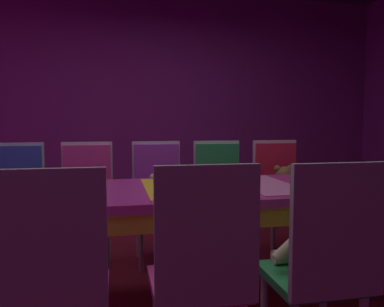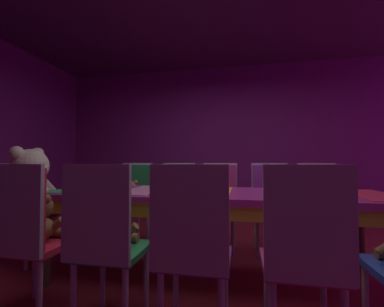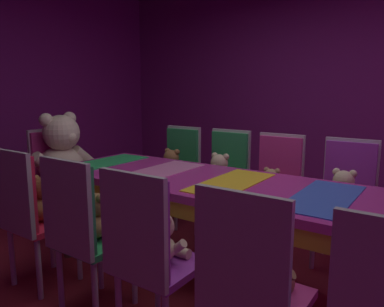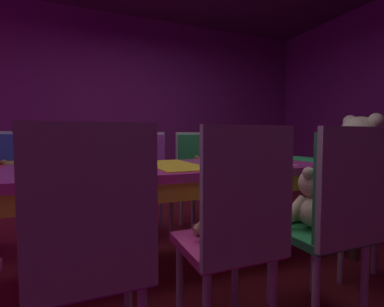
% 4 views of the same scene
% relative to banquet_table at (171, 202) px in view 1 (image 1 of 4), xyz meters
% --- Properties ---
extents(ground_plane, '(7.90, 7.90, 0.00)m').
position_rel_banquet_table_xyz_m(ground_plane, '(0.00, 0.00, -0.66)').
color(ground_plane, maroon).
extents(wall_left, '(0.12, 6.40, 2.80)m').
position_rel_banquet_table_xyz_m(wall_left, '(-2.60, 0.00, 0.74)').
color(wall_left, '#721E72').
rests_on(wall_left, ground_plane).
extents(banquet_table, '(0.90, 2.92, 0.75)m').
position_rel_banquet_table_xyz_m(banquet_table, '(0.00, 0.00, 0.00)').
color(banquet_table, '#B22D8C').
rests_on(banquet_table, ground_plane).
extents(chair_left_0, '(0.42, 0.41, 0.98)m').
position_rel_banquet_table_xyz_m(chair_left_0, '(-0.87, -1.10, -0.06)').
color(chair_left_0, '#2D47B2').
rests_on(chair_left_0, ground_plane).
extents(teddy_left_0, '(0.24, 0.32, 0.30)m').
position_rel_banquet_table_xyz_m(teddy_left_0, '(-0.72, -1.10, -0.07)').
color(teddy_left_0, brown).
rests_on(teddy_left_0, chair_left_0).
extents(chair_left_1, '(0.42, 0.41, 0.98)m').
position_rel_banquet_table_xyz_m(chair_left_1, '(-0.87, -0.56, -0.06)').
color(chair_left_1, '#CC338C').
rests_on(chair_left_1, ground_plane).
extents(teddy_left_1, '(0.23, 0.29, 0.28)m').
position_rel_banquet_table_xyz_m(teddy_left_1, '(-0.73, -0.56, -0.08)').
color(teddy_left_1, '#9E7247').
rests_on(teddy_left_1, chair_left_1).
extents(chair_left_2, '(0.42, 0.41, 0.98)m').
position_rel_banquet_table_xyz_m(chair_left_2, '(-0.87, 0.01, -0.06)').
color(chair_left_2, purple).
rests_on(chair_left_2, ground_plane).
extents(teddy_left_2, '(0.22, 0.29, 0.27)m').
position_rel_banquet_table_xyz_m(teddy_left_2, '(-0.73, 0.01, -0.08)').
color(teddy_left_2, beige).
rests_on(teddy_left_2, chair_left_2).
extents(chair_left_3, '(0.42, 0.41, 0.98)m').
position_rel_banquet_table_xyz_m(chair_left_3, '(-0.85, 0.54, -0.06)').
color(chair_left_3, '#268C4C').
rests_on(chair_left_3, ground_plane).
extents(teddy_left_3, '(0.24, 0.31, 0.29)m').
position_rel_banquet_table_xyz_m(teddy_left_3, '(-0.71, 0.54, -0.07)').
color(teddy_left_3, olive).
rests_on(teddy_left_3, chair_left_3).
extents(chair_left_4, '(0.42, 0.41, 0.98)m').
position_rel_banquet_table_xyz_m(chair_left_4, '(-0.85, 1.09, -0.06)').
color(chair_left_4, red).
rests_on(chair_left_4, ground_plane).
extents(teddy_left_4, '(0.26, 0.34, 0.32)m').
position_rel_banquet_table_xyz_m(teddy_left_4, '(-0.70, 1.09, -0.06)').
color(teddy_left_4, brown).
rests_on(teddy_left_4, chair_left_4).
extents(chair_right_1, '(0.42, 0.41, 0.98)m').
position_rel_banquet_table_xyz_m(chair_right_1, '(0.85, -0.57, -0.06)').
color(chair_right_1, purple).
rests_on(chair_right_1, ground_plane).
extents(teddy_right_1, '(0.26, 0.34, 0.32)m').
position_rel_banquet_table_xyz_m(teddy_right_1, '(0.70, -0.57, -0.06)').
color(teddy_right_1, beige).
rests_on(teddy_right_1, chair_right_1).
extents(chair_right_2, '(0.42, 0.41, 0.98)m').
position_rel_banquet_table_xyz_m(chair_right_2, '(0.84, 0.01, -0.06)').
color(chair_right_2, '#CC338C').
rests_on(chair_right_2, ground_plane).
extents(teddy_right_2, '(0.21, 0.27, 0.26)m').
position_rel_banquet_table_xyz_m(teddy_right_2, '(0.70, 0.01, -0.09)').
color(teddy_right_2, tan).
rests_on(teddy_right_2, chair_right_2).
extents(chair_right_3, '(0.42, 0.41, 0.98)m').
position_rel_banquet_table_xyz_m(chair_right_3, '(0.88, 0.53, -0.06)').
color(chair_right_3, '#268C4C').
rests_on(chair_right_3, ground_plane).
extents(teddy_right_3, '(0.27, 0.34, 0.33)m').
position_rel_banquet_table_xyz_m(teddy_right_3, '(0.73, 0.53, -0.06)').
color(teddy_right_3, beige).
rests_on(teddy_right_3, chair_right_3).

